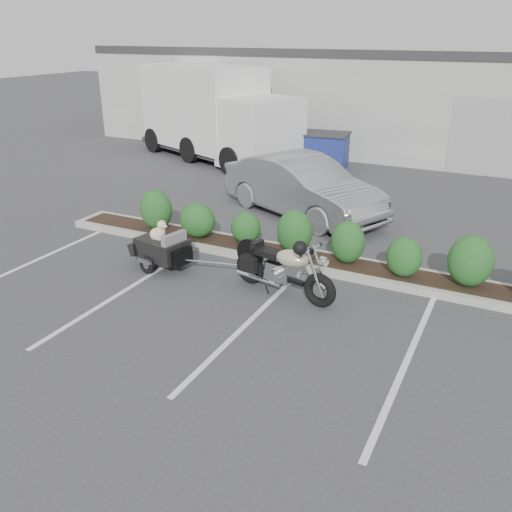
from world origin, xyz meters
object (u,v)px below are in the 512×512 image
at_px(sedan, 302,187).
at_px(dumpster, 321,150).
at_px(pet_trailer, 162,247).
at_px(motorcycle, 283,269).
at_px(delivery_truck, 217,116).

bearing_deg(sedan, dumpster, 39.35).
bearing_deg(sedan, pet_trailer, -171.80).
height_order(motorcycle, dumpster, motorcycle).
bearing_deg(motorcycle, delivery_truck, 137.88).
relative_size(pet_trailer, dumpster, 0.87).
distance_m(motorcycle, dumpster, 10.34).
bearing_deg(motorcycle, pet_trailer, -168.96).
bearing_deg(pet_trailer, delivery_truck, 125.60).
height_order(motorcycle, sedan, sedan).
distance_m(pet_trailer, sedan, 4.75).
xyz_separation_m(pet_trailer, delivery_truck, (-4.26, 9.56, 1.19)).
distance_m(motorcycle, sedan, 4.82).
bearing_deg(motorcycle, dumpster, 118.01).
bearing_deg(dumpster, pet_trailer, -96.67).
relative_size(dumpster, delivery_truck, 0.27).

